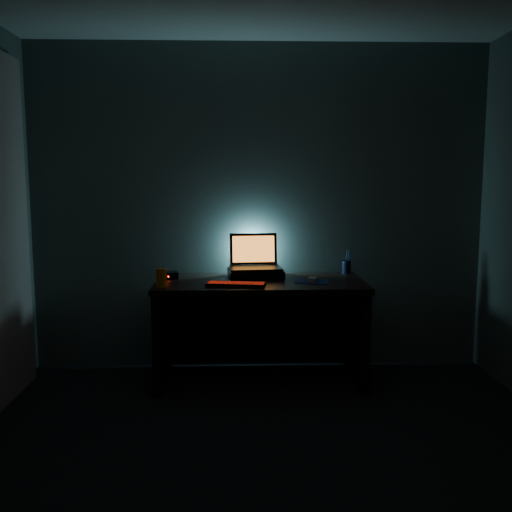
{
  "coord_description": "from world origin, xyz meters",
  "views": [
    {
      "loc": [
        -0.16,
        -2.42,
        1.48
      ],
      "look_at": [
        -0.03,
        1.57,
        0.94
      ],
      "focal_mm": 40.0,
      "sensor_mm": 36.0,
      "label": 1
    }
  ],
  "objects_px": {
    "laptop": "(255,260)",
    "keyboard": "(236,284)",
    "juice_glass": "(161,278)",
    "router": "(167,275)",
    "pen_cup": "(346,267)",
    "mouse": "(312,279)"
  },
  "relations": [
    {
      "from": "laptop",
      "to": "keyboard",
      "type": "height_order",
      "value": "laptop"
    },
    {
      "from": "juice_glass",
      "to": "router",
      "type": "bearing_deg",
      "value": 90.0
    },
    {
      "from": "router",
      "to": "pen_cup",
      "type": "bearing_deg",
      "value": -4.8
    },
    {
      "from": "pen_cup",
      "to": "router",
      "type": "relative_size",
      "value": 0.58
    },
    {
      "from": "pen_cup",
      "to": "juice_glass",
      "type": "bearing_deg",
      "value": -159.12
    },
    {
      "from": "laptop",
      "to": "mouse",
      "type": "xyz_separation_m",
      "value": [
        0.41,
        -0.25,
        -0.1
      ]
    },
    {
      "from": "laptop",
      "to": "router",
      "type": "bearing_deg",
      "value": -177.55
    },
    {
      "from": "keyboard",
      "to": "pen_cup",
      "type": "distance_m",
      "value": 0.99
    },
    {
      "from": "keyboard",
      "to": "juice_glass",
      "type": "height_order",
      "value": "juice_glass"
    },
    {
      "from": "laptop",
      "to": "juice_glass",
      "type": "xyz_separation_m",
      "value": [
        -0.64,
        -0.41,
        -0.06
      ]
    },
    {
      "from": "mouse",
      "to": "juice_glass",
      "type": "relative_size",
      "value": 0.71
    },
    {
      "from": "pen_cup",
      "to": "router",
      "type": "height_order",
      "value": "pen_cup"
    },
    {
      "from": "pen_cup",
      "to": "juice_glass",
      "type": "height_order",
      "value": "juice_glass"
    },
    {
      "from": "laptop",
      "to": "pen_cup",
      "type": "bearing_deg",
      "value": 3.16
    },
    {
      "from": "laptop",
      "to": "mouse",
      "type": "height_order",
      "value": "laptop"
    },
    {
      "from": "keyboard",
      "to": "pen_cup",
      "type": "xyz_separation_m",
      "value": [
        0.85,
        0.5,
        0.04
      ]
    },
    {
      "from": "laptop",
      "to": "keyboard",
      "type": "distance_m",
      "value": 0.43
    },
    {
      "from": "mouse",
      "to": "pen_cup",
      "type": "xyz_separation_m",
      "value": [
        0.31,
        0.35,
        0.03
      ]
    },
    {
      "from": "juice_glass",
      "to": "laptop",
      "type": "bearing_deg",
      "value": 32.72
    },
    {
      "from": "router",
      "to": "juice_glass",
      "type": "bearing_deg",
      "value": -102.77
    },
    {
      "from": "laptop",
      "to": "pen_cup",
      "type": "xyz_separation_m",
      "value": [
        0.72,
        0.1,
        -0.07
      ]
    },
    {
      "from": "juice_glass",
      "to": "keyboard",
      "type": "bearing_deg",
      "value": 1.97
    }
  ]
}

